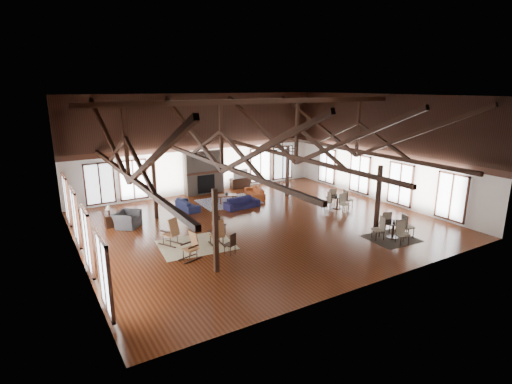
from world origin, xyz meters
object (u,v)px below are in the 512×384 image
sofa_navy_front (242,203)px  cafe_table_near (393,227)px  tv_console (240,183)px  armchair (127,219)px  cafe_table_far (337,200)px  sofa_orange (255,192)px  sofa_navy_left (188,204)px  coffee_table (227,196)px

sofa_navy_front → cafe_table_near: bearing=-67.3°
tv_console → armchair: bearing=-154.5°
sofa_navy_front → cafe_table_far: bearing=-34.7°
sofa_navy_front → armchair: size_ratio=1.69×
sofa_orange → sofa_navy_left: bearing=-73.2°
sofa_navy_left → armchair: armchair is taller
sofa_navy_front → sofa_orange: bearing=38.6°
coffee_table → cafe_table_far: cafe_table_far is taller
cafe_table_near → tv_console: 11.32m
cafe_table_far → sofa_navy_left: bearing=150.5°
sofa_orange → coffee_table: sofa_orange is taller
tv_console → cafe_table_far: bearing=-70.8°
sofa_navy_front → armchair: armchair is taller
sofa_navy_front → coffee_table: sofa_navy_front is taller
coffee_table → tv_console: size_ratio=0.99×
cafe_table_near → cafe_table_far: cafe_table_near is taller
tv_console → sofa_navy_left: bearing=-150.0°
cafe_table_far → tv_console: cafe_table_far is taller
armchair → cafe_table_far: size_ratio=0.62×
armchair → cafe_table_near: cafe_table_near is taller
cafe_table_near → sofa_navy_left: bearing=125.7°
sofa_navy_left → cafe_table_far: cafe_table_far is taller
sofa_orange → cafe_table_far: size_ratio=1.04×
cafe_table_near → cafe_table_far: size_ratio=1.06×
coffee_table → cafe_table_near: 9.38m
armchair → tv_console: bearing=-24.0°
sofa_navy_left → sofa_orange: size_ratio=0.96×
sofa_navy_left → sofa_navy_front: bearing=-118.2°
sofa_navy_left → armchair: bearing=106.4°
cafe_table_near → cafe_table_far: (0.90, 4.54, -0.03)m
sofa_orange → armchair: bearing=-66.2°
sofa_navy_left → cafe_table_near: size_ratio=0.94×
armchair → sofa_navy_front: bearing=-50.4°
sofa_navy_front → sofa_orange: sofa_navy_front is taller
sofa_orange → coffee_table: size_ratio=1.50×
sofa_navy_front → tv_console: 4.48m
armchair → tv_console: armchair is taller
sofa_navy_front → armchair: (-6.07, 0.10, 0.09)m
coffee_table → cafe_table_near: size_ratio=0.66×
sofa_navy_left → coffee_table: sofa_navy_left is taller
coffee_table → cafe_table_far: (4.63, -4.06, 0.08)m
sofa_navy_left → sofa_orange: 4.35m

